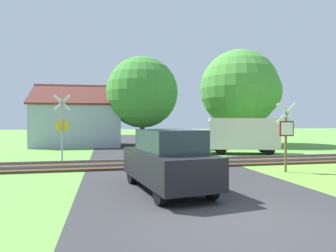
% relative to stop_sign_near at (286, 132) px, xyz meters
% --- Properties ---
extents(ground_plane, '(160.00, 160.00, 0.00)m').
position_rel_stop_sign_near_xyz_m(ground_plane, '(-4.42, -5.10, -1.59)').
color(ground_plane, '#5B933D').
extents(road_asphalt, '(6.80, 80.00, 0.01)m').
position_rel_stop_sign_near_xyz_m(road_asphalt, '(-4.42, -3.10, -1.59)').
color(road_asphalt, '#2D2D30').
rests_on(road_asphalt, ground).
extents(rail_track, '(60.00, 2.60, 0.22)m').
position_rel_stop_sign_near_xyz_m(rail_track, '(-4.42, 3.10, -1.54)').
color(rail_track, '#422D1E').
rests_on(rail_track, ground).
extents(stop_sign_near, '(0.88, 0.16, 2.77)m').
position_rel_stop_sign_near_xyz_m(stop_sign_near, '(0.00, 0.00, 0.00)').
color(stop_sign_near, brown).
rests_on(stop_sign_near, ground).
extents(crossing_sign_far, '(0.88, 0.16, 3.46)m').
position_rel_stop_sign_near_xyz_m(crossing_sign_far, '(-9.21, 5.66, 0.35)').
color(crossing_sign_far, '#9E9EA5').
rests_on(crossing_sign_far, ground).
extents(house, '(7.46, 5.85, 5.13)m').
position_rel_stop_sign_near_xyz_m(house, '(-9.10, 15.47, 0.28)').
color(house, '#99A3B7').
rests_on(house, ground).
extents(tree_right, '(6.72, 6.72, 8.21)m').
position_rel_stop_sign_near_xyz_m(tree_right, '(4.32, 13.34, 3.26)').
color(tree_right, '#513823').
rests_on(tree_right, ground).
extents(tree_center, '(5.76, 5.76, 7.29)m').
position_rel_stop_sign_near_xyz_m(tree_center, '(-4.06, 13.47, 2.81)').
color(tree_center, '#513823').
rests_on(tree_center, ground).
extents(tree_far, '(4.69, 4.69, 7.19)m').
position_rel_stop_sign_near_xyz_m(tree_far, '(6.65, 14.75, 3.24)').
color(tree_far, '#513823').
rests_on(tree_far, ground).
extents(mail_truck, '(5.23, 3.25, 2.24)m').
position_rel_stop_sign_near_xyz_m(mail_truck, '(1.32, 6.88, -0.36)').
color(mail_truck, silver).
rests_on(mail_truck, ground).
extents(parked_car, '(2.25, 4.21, 1.78)m').
position_rel_stop_sign_near_xyz_m(parked_car, '(-5.28, -2.18, -0.70)').
color(parked_car, black).
rests_on(parked_car, ground).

